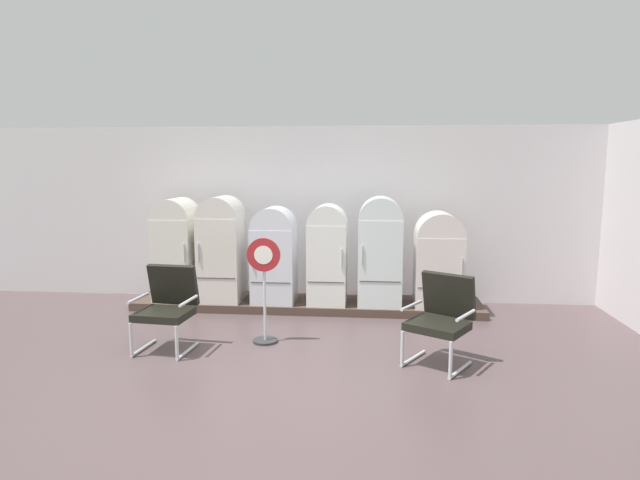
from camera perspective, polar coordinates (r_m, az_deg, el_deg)
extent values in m
cube|color=#534244|center=(5.71, -5.24, -15.63)|extent=(12.00, 10.00, 0.05)
cube|color=silver|center=(8.87, -0.95, 2.81)|extent=(11.76, 0.12, 2.86)
cube|color=#47443F|center=(8.83, -0.97, 9.80)|extent=(11.76, 0.07, 0.06)
cube|color=#4A382F|center=(8.50, -1.42, -6.82)|extent=(5.43, 0.95, 0.12)
cube|color=silver|center=(8.75, -15.02, -1.93)|extent=(0.62, 0.69, 1.29)
cylinder|color=silver|center=(8.66, -15.18, 2.28)|extent=(0.62, 0.68, 0.62)
cube|color=#383838|center=(8.47, -15.78, -3.89)|extent=(0.57, 0.01, 0.01)
cylinder|color=silver|center=(8.30, -14.32, -1.36)|extent=(0.02, 0.02, 0.28)
cube|color=silver|center=(8.52, -10.41, -1.97)|extent=(0.64, 0.69, 1.31)
cylinder|color=silver|center=(8.42, -10.53, 2.42)|extent=(0.64, 0.68, 0.64)
cube|color=#383838|center=(8.23, -11.03, -4.03)|extent=(0.59, 0.01, 0.01)
cylinder|color=silver|center=(8.23, -12.87, -1.30)|extent=(0.02, 0.02, 0.28)
cube|color=white|center=(8.29, -4.92, -2.71)|extent=(0.65, 0.59, 1.15)
cylinder|color=white|center=(8.20, -4.97, 1.25)|extent=(0.65, 0.58, 0.65)
cube|color=#383838|center=(8.05, -5.29, -4.57)|extent=(0.60, 0.01, 0.01)
cylinder|color=silver|center=(8.02, -7.21, -2.12)|extent=(0.02, 0.02, 0.28)
cube|color=white|center=(8.18, 0.79, -2.56)|extent=(0.59, 0.58, 1.23)
cylinder|color=white|center=(8.08, 0.80, 1.72)|extent=(0.59, 0.57, 0.59)
cube|color=#383838|center=(7.93, 0.61, -4.54)|extent=(0.54, 0.01, 0.01)
cylinder|color=silver|center=(7.83, 2.31, -1.96)|extent=(0.02, 0.02, 0.28)
cube|color=white|center=(8.17, 6.41, -2.32)|extent=(0.65, 0.64, 1.32)
cylinder|color=white|center=(8.07, 6.49, 2.28)|extent=(0.65, 0.63, 0.65)
cube|color=#383838|center=(7.90, 6.42, -4.44)|extent=(0.60, 0.01, 0.01)
cylinder|color=silver|center=(7.81, 4.51, -1.61)|extent=(0.02, 0.02, 0.28)
cube|color=silver|center=(8.26, 12.50, -3.23)|extent=(0.70, 0.65, 1.07)
cylinder|color=silver|center=(8.17, 12.61, 0.44)|extent=(0.70, 0.63, 0.70)
cube|color=#383838|center=(7.98, 12.73, -5.06)|extent=(0.65, 0.01, 0.01)
cylinder|color=silver|center=(7.95, 14.91, -2.83)|extent=(0.02, 0.02, 0.28)
cylinder|color=silver|center=(7.04, -18.31, -10.89)|extent=(0.09, 0.58, 0.04)
cylinder|color=silver|center=(6.76, -19.51, -9.98)|extent=(0.04, 0.04, 0.40)
cylinder|color=silver|center=(6.79, -13.97, -11.44)|extent=(0.09, 0.58, 0.04)
cylinder|color=silver|center=(6.50, -15.04, -10.53)|extent=(0.04, 0.04, 0.40)
cube|color=black|center=(6.78, -16.34, -7.62)|extent=(0.66, 0.58, 0.09)
cube|color=black|center=(6.94, -15.38, -4.61)|extent=(0.63, 0.23, 0.52)
cylinder|color=silver|center=(6.88, -18.83, -5.89)|extent=(0.08, 0.47, 0.04)
cylinder|color=silver|center=(6.59, -13.87, -6.32)|extent=(0.08, 0.47, 0.04)
cylinder|color=silver|center=(6.47, 9.90, -12.33)|extent=(0.34, 0.51, 0.04)
cylinder|color=silver|center=(6.18, 8.77, -11.34)|extent=(0.06, 0.06, 0.40)
cylinder|color=silver|center=(6.24, 14.72, -13.27)|extent=(0.34, 0.51, 0.04)
cylinder|color=silver|center=(5.94, 13.77, -12.31)|extent=(0.06, 0.06, 0.40)
cube|color=black|center=(6.20, 12.39, -8.97)|extent=(0.80, 0.77, 0.09)
cube|color=black|center=(6.37, 13.56, -5.72)|extent=(0.62, 0.48, 0.52)
cylinder|color=silver|center=(6.29, 9.74, -6.89)|extent=(0.28, 0.42, 0.04)
cylinder|color=silver|center=(6.03, 15.28, -7.75)|extent=(0.28, 0.42, 0.04)
cylinder|color=#2D2D30|center=(7.00, -5.86, -10.65)|extent=(0.32, 0.32, 0.03)
cylinder|color=silver|center=(6.84, -5.93, -6.13)|extent=(0.04, 0.04, 1.11)
cylinder|color=maroon|center=(6.69, -6.05, -1.59)|extent=(0.42, 0.02, 0.42)
cylinder|color=white|center=(6.68, -6.07, -1.61)|extent=(0.23, 0.00, 0.23)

